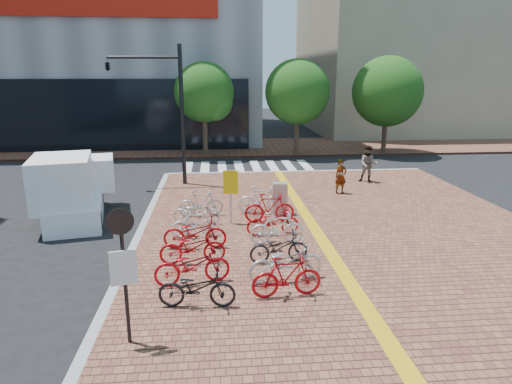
{
  "coord_description": "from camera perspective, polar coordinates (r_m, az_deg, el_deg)",
  "views": [
    {
      "loc": [
        -1.38,
        -12.27,
        5.38
      ],
      "look_at": [
        0.03,
        3.25,
        1.3
      ],
      "focal_mm": 32.0,
      "sensor_mm": 36.0,
      "label": 1
    }
  ],
  "objects": [
    {
      "name": "bike_8",
      "position": [
        11.86,
        3.74,
        -8.74
      ],
      "size": [
        2.09,
        1.07,
        1.04
      ],
      "primitive_type": "imported",
      "rotation": [
        0.0,
        0.0,
        1.77
      ],
      "color": "#BABABF",
      "rests_on": "sidewalk"
    },
    {
      "name": "bike_4",
      "position": [
        15.02,
        -7.62,
        -3.94
      ],
      "size": [
        1.62,
        0.7,
        0.94
      ],
      "primitive_type": "imported",
      "rotation": [
        0.0,
        0.0,
        1.74
      ],
      "color": "white",
      "rests_on": "sidewalk"
    },
    {
      "name": "bike_9",
      "position": [
        13.02,
        2.87,
        -6.94
      ],
      "size": [
        1.73,
        0.75,
        0.88
      ],
      "primitive_type": "imported",
      "rotation": [
        0.0,
        0.0,
        1.67
      ],
      "color": "black",
      "rests_on": "sidewalk"
    },
    {
      "name": "bike_6",
      "position": [
        17.2,
        -6.89,
        -1.4
      ],
      "size": [
        1.7,
        0.62,
        1.0
      ],
      "primitive_type": "imported",
      "rotation": [
        0.0,
        0.0,
        1.66
      ],
      "color": "#B7B7BC",
      "rests_on": "sidewalk"
    },
    {
      "name": "tactile_strip",
      "position": [
        9.57,
        17.44,
        -19.17
      ],
      "size": [
        0.4,
        34.0,
        0.01
      ],
      "primitive_type": "cube",
      "color": "gold",
      "rests_on": "sidewalk"
    },
    {
      "name": "building_beige",
      "position": [
        48.46,
        19.43,
        18.15
      ],
      "size": [
        20.0,
        18.0,
        18.0
      ],
      "primitive_type": "cube",
      "color": "gray",
      "rests_on": "ground"
    },
    {
      "name": "bike_5",
      "position": [
        16.34,
        -7.42,
        -2.51
      ],
      "size": [
        1.72,
        0.72,
        0.88
      ],
      "primitive_type": "imported",
      "rotation": [
        0.0,
        0.0,
        1.49
      ],
      "color": "silver",
      "rests_on": "sidewalk"
    },
    {
      "name": "utility_box",
      "position": [
        17.34,
        3.04,
        -0.81
      ],
      "size": [
        0.61,
        0.49,
        1.21
      ],
      "primitive_type": "cube",
      "rotation": [
        0.0,
        0.0,
        -0.15
      ],
      "color": "#B2B1B6",
      "rests_on": "sidewalk"
    },
    {
      "name": "bike_7",
      "position": [
        11.09,
        3.86,
        -10.51
      ],
      "size": [
        1.76,
        0.66,
        1.03
      ],
      "primitive_type": "imported",
      "rotation": [
        0.0,
        0.0,
        1.67
      ],
      "color": "#A90C12",
      "rests_on": "sidewalk"
    },
    {
      "name": "kerb_north",
      "position": [
        25.23,
        4.95,
        2.47
      ],
      "size": [
        14.0,
        0.25,
        0.15
      ],
      "primitive_type": "cube",
      "color": "gray",
      "rests_on": "ground"
    },
    {
      "name": "pedestrian_b",
      "position": [
        23.06,
        13.88,
        3.4
      ],
      "size": [
        1.04,
        0.92,
        1.8
      ],
      "primitive_type": "imported",
      "rotation": [
        0.0,
        0.0,
        -0.31
      ],
      "color": "#474A5B",
      "rests_on": "sidewalk"
    },
    {
      "name": "bike_3",
      "position": [
        14.1,
        -7.65,
        -5.04
      ],
      "size": [
        1.95,
        0.74,
        1.01
      ],
      "primitive_type": "imported",
      "rotation": [
        0.0,
        0.0,
        1.53
      ],
      "color": "#A90C10",
      "rests_on": "sidewalk"
    },
    {
      "name": "bike_11",
      "position": [
        15.13,
        2.11,
        -3.71
      ],
      "size": [
        1.81,
        0.79,
        0.93
      ],
      "primitive_type": "imported",
      "rotation": [
        0.0,
        0.0,
        1.67
      ],
      "color": "#BA0D0E",
      "rests_on": "sidewalk"
    },
    {
      "name": "bike_0",
      "position": [
        10.73,
        -7.4,
        -11.79
      ],
      "size": [
        1.83,
        0.79,
        0.94
      ],
      "primitive_type": "imported",
      "rotation": [
        0.0,
        0.0,
        1.48
      ],
      "color": "black",
      "rests_on": "sidewalk"
    },
    {
      "name": "bike_13",
      "position": [
        17.47,
        0.65,
        -0.94
      ],
      "size": [
        1.77,
        0.52,
        1.06
      ],
      "primitive_type": "imported",
      "rotation": [
        0.0,
        0.0,
        1.58
      ],
      "color": "white",
      "rests_on": "sidewalk"
    },
    {
      "name": "bike_2",
      "position": [
        13.03,
        -7.95,
        -6.84
      ],
      "size": [
        1.89,
        0.77,
        0.97
      ],
      "primitive_type": "imported",
      "rotation": [
        0.0,
        0.0,
        1.64
      ],
      "color": "#A80C10",
      "rests_on": "sidewalk"
    },
    {
      "name": "street_trees",
      "position": [
        30.44,
        7.18,
        12.14
      ],
      "size": [
        16.2,
        4.6,
        6.35
      ],
      "color": "#38281E",
      "rests_on": "far_sidewalk"
    },
    {
      "name": "yellow_sign",
      "position": [
        16.08,
        -3.21,
        0.64
      ],
      "size": [
        0.53,
        0.14,
        1.93
      ],
      "color": "#B7B7BC",
      "rests_on": "sidewalk"
    },
    {
      "name": "crosswalk",
      "position": [
        26.88,
        -1.06,
        3.13
      ],
      "size": [
        7.5,
        4.0,
        0.01
      ],
      "color": "silver",
      "rests_on": "ground"
    },
    {
      "name": "box_truck",
      "position": [
        18.22,
        -21.76,
        0.32
      ],
      "size": [
        2.75,
        4.68,
        2.54
      ],
      "color": "white",
      "rests_on": "ground"
    },
    {
      "name": "kerb_west",
      "position": [
        9.37,
        -21.92,
        -20.97
      ],
      "size": [
        0.25,
        34.0,
        0.15
      ],
      "primitive_type": "cube",
      "color": "gray",
      "rests_on": "ground"
    },
    {
      "name": "bike_1",
      "position": [
        11.81,
        -7.98,
        -9.06
      ],
      "size": [
        2.02,
        1.01,
        1.01
      ],
      "primitive_type": "imported",
      "rotation": [
        0.0,
        0.0,
        1.75
      ],
      "color": "#B50C17",
      "rests_on": "sidewalk"
    },
    {
      "name": "ground",
      "position": [
        13.47,
        1.15,
        -8.88
      ],
      "size": [
        120.0,
        120.0,
        0.0
      ],
      "primitive_type": "plane",
      "color": "black",
      "rests_on": "ground"
    },
    {
      "name": "bike_12",
      "position": [
        16.37,
        1.7,
        -2.0
      ],
      "size": [
        1.79,
        0.51,
        1.07
      ],
      "primitive_type": "imported",
      "rotation": [
        0.0,
        0.0,
        1.57
      ],
      "color": "#AF0C13",
      "rests_on": "sidewalk"
    },
    {
      "name": "traffic_light_pole",
      "position": [
        22.09,
        -13.32,
        12.37
      ],
      "size": [
        3.5,
        1.35,
        6.51
      ],
      "color": "black",
      "rests_on": "sidewalk"
    },
    {
      "name": "pedestrian_a",
      "position": [
        20.61,
        10.55,
        1.92
      ],
      "size": [
        0.63,
        0.48,
        1.54
      ],
      "primitive_type": "imported",
      "rotation": [
        0.0,
        0.0,
        0.22
      ],
      "color": "gray",
      "rests_on": "sidewalk"
    },
    {
      "name": "far_sidewalk",
      "position": [
        33.72,
        -2.77,
        5.59
      ],
      "size": [
        70.0,
        8.0,
        0.15
      ],
      "primitive_type": "cube",
      "color": "brown",
      "rests_on": "ground"
    },
    {
      "name": "bike_10",
      "position": [
        14.32,
        2.66,
        -4.54
      ],
      "size": [
        1.76,
        0.58,
        1.05
      ],
      "primitive_type": "imported",
      "rotation": [
        0.0,
        0.0,
        1.62
      ],
      "color": "silver",
      "rests_on": "sidewalk"
    },
    {
      "name": "sidewalk",
      "position": [
        10.01,
        22.99,
        -18.63
      ],
      "size": [
        14.0,
        34.0,
        0.15
      ],
      "primitive_type": "cube",
      "color": "brown",
      "rests_on": "ground"
    },
    {
      "name": "notice_sign",
      "position": [
        9.13,
        -16.28,
        -8.17
      ],
      "size": [
        0.51,
        0.18,
        2.82
      ],
      "color": "black",
      "rests_on": "sidewalk"
    }
  ]
}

